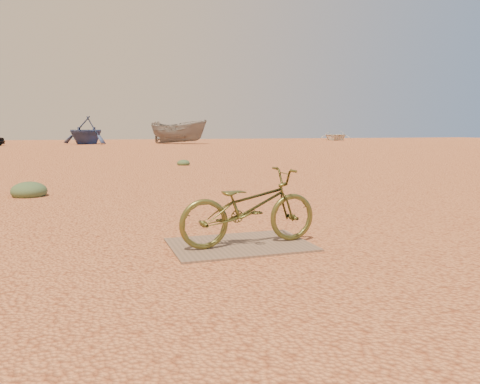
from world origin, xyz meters
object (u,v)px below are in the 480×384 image
object	(u,v)px
boat_far_left	(86,130)
bicycle	(249,207)
plywood_board	(240,245)
boat_mid_right	(179,132)
boat_far_right	(335,136)

from	to	relation	value
boat_far_left	bicycle	bearing A→B (deg)	-54.09
plywood_board	boat_mid_right	bearing A→B (deg)	80.10
bicycle	plywood_board	bearing A→B (deg)	49.62
boat_far_right	boat_mid_right	bearing A→B (deg)	-127.07
boat_far_left	boat_mid_right	bearing A→B (deg)	23.54
bicycle	boat_far_left	bearing A→B (deg)	-2.28
boat_far_right	boat_far_left	bearing A→B (deg)	-135.41
boat_mid_right	boat_far_right	bearing A→B (deg)	-31.11
boat_far_left	boat_mid_right	world-z (taller)	boat_far_left
boat_mid_right	boat_far_right	xyz separation A→B (m)	(21.36, 8.62, -0.54)
bicycle	boat_far_right	distance (m)	54.79
bicycle	boat_far_left	xyz separation A→B (m)	(-1.53, 39.95, 0.82)
plywood_board	boat_far_left	world-z (taller)	boat_far_left
plywood_board	boat_mid_right	world-z (taller)	boat_mid_right
plywood_board	boat_mid_right	xyz separation A→B (m)	(6.71, 38.42, 1.09)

